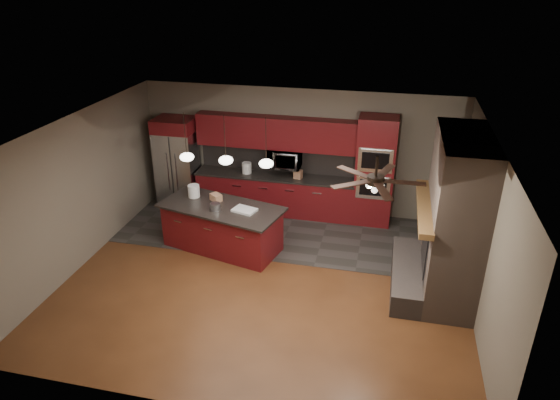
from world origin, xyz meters
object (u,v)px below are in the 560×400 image
(refrigerator, at_px, (178,163))
(counter_box, at_px, (298,174))
(paint_tray, at_px, (244,210))
(oven_tower, at_px, (375,172))
(paint_can, at_px, (215,207))
(counter_bucket, at_px, (247,168))
(microwave, at_px, (284,158))
(cardboard_box, at_px, (216,197))
(white_bucket, at_px, (194,191))
(kitchen_island, at_px, (222,227))

(refrigerator, relative_size, counter_box, 10.85)
(paint_tray, distance_m, counter_box, 1.97)
(oven_tower, relative_size, paint_can, 11.97)
(refrigerator, xyz_separation_m, counter_bucket, (1.62, 0.08, -0.02))
(microwave, relative_size, cardboard_box, 3.29)
(paint_can, bearing_deg, oven_tower, 34.33)
(paint_can, relative_size, counter_bucket, 0.82)
(oven_tower, xyz_separation_m, refrigerator, (-4.44, -0.07, -0.15))
(oven_tower, xyz_separation_m, paint_can, (-2.87, -1.96, -0.21))
(oven_tower, distance_m, white_bucket, 3.80)
(white_bucket, xyz_separation_m, paint_can, (0.62, -0.47, -0.06))
(refrigerator, bearing_deg, microwave, 3.04)
(oven_tower, distance_m, cardboard_box, 3.39)
(counter_bucket, bearing_deg, cardboard_box, -96.14)
(cardboard_box, bearing_deg, paint_can, -35.04)
(oven_tower, xyz_separation_m, white_bucket, (-3.49, -1.49, -0.15))
(oven_tower, relative_size, microwave, 3.25)
(kitchen_island, xyz_separation_m, counter_box, (1.18, 1.75, 0.53))
(refrigerator, bearing_deg, white_bucket, -56.02)
(oven_tower, distance_m, paint_tray, 3.00)
(oven_tower, xyz_separation_m, cardboard_box, (-2.99, -1.57, -0.20))
(white_bucket, bearing_deg, kitchen_island, -24.23)
(oven_tower, height_order, white_bucket, oven_tower)
(microwave, height_order, white_bucket, microwave)
(oven_tower, height_order, refrigerator, oven_tower)
(white_bucket, height_order, counter_bucket, white_bucket)
(microwave, relative_size, paint_can, 3.68)
(cardboard_box, xyz_separation_m, counter_bucket, (0.17, 1.58, 0.03))
(white_bucket, distance_m, paint_tray, 1.24)
(paint_tray, xyz_separation_m, counter_bucket, (-0.51, 1.90, 0.08))
(kitchen_island, xyz_separation_m, white_bucket, (-0.67, 0.30, 0.58))
(counter_box, bearing_deg, paint_can, -109.91)
(white_bucket, distance_m, paint_can, 0.78)
(kitchen_island, bearing_deg, refrigerator, 147.14)
(paint_tray, bearing_deg, paint_can, -157.28)
(paint_tray, bearing_deg, cardboard_box, 170.64)
(oven_tower, bearing_deg, paint_can, -145.67)
(paint_can, height_order, counter_bucket, counter_bucket)
(microwave, xyz_separation_m, counter_bucket, (-0.85, -0.05, -0.28))
(counter_box, bearing_deg, refrigerator, -166.62)
(counter_bucket, xyz_separation_m, counter_box, (1.18, -0.05, -0.03))
(microwave, xyz_separation_m, kitchen_island, (-0.84, -1.85, -0.84))
(microwave, height_order, paint_tray, microwave)
(paint_can, distance_m, cardboard_box, 0.41)
(paint_can, height_order, cardboard_box, cardboard_box)
(paint_can, bearing_deg, kitchen_island, 72.41)
(kitchen_island, height_order, cardboard_box, cardboard_box)
(microwave, bearing_deg, refrigerator, -176.96)
(oven_tower, relative_size, counter_box, 12.40)
(microwave, xyz_separation_m, refrigerator, (-2.47, -0.13, -0.26))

